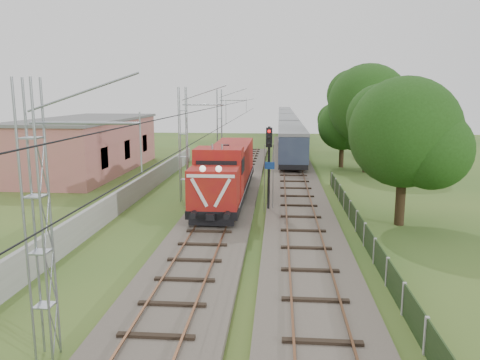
{
  "coord_description": "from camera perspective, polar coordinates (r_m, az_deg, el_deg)",
  "views": [
    {
      "loc": [
        3.62,
        -19.99,
        7.58
      ],
      "look_at": [
        1.23,
        8.82,
        2.2
      ],
      "focal_mm": 35.0,
      "sensor_mm": 36.0,
      "label": 1
    }
  ],
  "objects": [
    {
      "name": "tree_b",
      "position": [
        46.59,
        15.49,
        8.8
      ],
      "size": [
        8.0,
        7.62,
        10.37
      ],
      "color": "#382A17",
      "rests_on": "ground"
    },
    {
      "name": "catenary",
      "position": [
        32.85,
        -6.83,
        4.29
      ],
      "size": [
        3.31,
        70.0,
        8.0
      ],
      "color": "gray",
      "rests_on": "ground"
    },
    {
      "name": "coach_rake",
      "position": [
        85.72,
        5.7,
        7.03
      ],
      "size": [
        2.88,
        85.82,
        3.32
      ],
      "color": "black",
      "rests_on": "ground"
    },
    {
      "name": "ground",
      "position": [
        21.69,
        -5.24,
        -9.96
      ],
      "size": [
        140.0,
        140.0,
        0.0
      ],
      "primitive_type": "plane",
      "color": "#345921",
      "rests_on": "ground"
    },
    {
      "name": "track_main",
      "position": [
        28.22,
        -2.8,
        -4.67
      ],
      "size": [
        4.2,
        70.0,
        0.45
      ],
      "color": "#6B6054",
      "rests_on": "ground"
    },
    {
      "name": "signal_post",
      "position": [
        29.36,
        3.56,
        3.14
      ],
      "size": [
        0.61,
        0.48,
        5.54
      ],
      "color": "black",
      "rests_on": "ground"
    },
    {
      "name": "station_building",
      "position": [
        48.03,
        -18.14,
        4.1
      ],
      "size": [
        8.4,
        20.4,
        5.22
      ],
      "color": "#B15F5F",
      "rests_on": "ground"
    },
    {
      "name": "tree_d",
      "position": [
        59.38,
        14.92,
        8.12
      ],
      "size": [
        6.73,
        6.41,
        8.72
      ],
      "color": "#382A17",
      "rests_on": "ground"
    },
    {
      "name": "boundary_wall",
      "position": [
        34.24,
        -12.55,
        -1.22
      ],
      "size": [
        0.25,
        40.0,
        1.5
      ],
      "primitive_type": "cube",
      "color": "#9E9E99",
      "rests_on": "ground"
    },
    {
      "name": "tree_c",
      "position": [
        49.3,
        12.47,
        6.45
      ],
      "size": [
        5.29,
        5.04,
        6.85
      ],
      "color": "#382A17",
      "rests_on": "ground"
    },
    {
      "name": "locomotive",
      "position": [
        33.21,
        -1.57,
        1.18
      ],
      "size": [
        2.9,
        16.53,
        4.2
      ],
      "color": "black",
      "rests_on": "ground"
    },
    {
      "name": "tree_a",
      "position": [
        28.12,
        19.59,
        5.36
      ],
      "size": [
        6.6,
        6.29,
        8.56
      ],
      "color": "#382A17",
      "rests_on": "ground"
    },
    {
      "name": "track_side",
      "position": [
        40.69,
        6.61,
        -0.0
      ],
      "size": [
        4.2,
        80.0,
        0.45
      ],
      "color": "#6B6054",
      "rests_on": "ground"
    },
    {
      "name": "fence",
      "position": [
        24.43,
        14.97,
        -6.43
      ],
      "size": [
        0.12,
        32.0,
        1.2
      ],
      "color": "black",
      "rests_on": "ground"
    }
  ]
}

